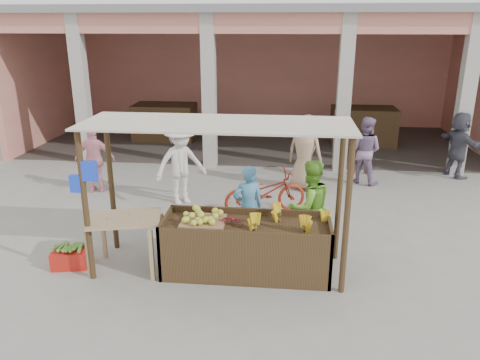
# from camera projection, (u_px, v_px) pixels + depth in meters

# --- Properties ---
(ground) EXTENTS (60.00, 60.00, 0.00)m
(ground) POSITION_uv_depth(u_px,v_px,m) (215.00, 269.00, 7.53)
(ground) COLOR gray
(ground) RESTS_ON ground
(market_building) EXTENTS (14.40, 6.40, 4.20)m
(market_building) POSITION_uv_depth(u_px,v_px,m) (258.00, 57.00, 15.06)
(market_building) COLOR tan
(market_building) RESTS_ON ground
(fruit_stall) EXTENTS (2.60, 0.95, 0.80)m
(fruit_stall) POSITION_uv_depth(u_px,v_px,m) (246.00, 249.00, 7.35)
(fruit_stall) COLOR #45321B
(fruit_stall) RESTS_ON ground
(stall_awning) EXTENTS (4.09, 1.35, 2.39)m
(stall_awning) POSITION_uv_depth(u_px,v_px,m) (213.00, 150.00, 6.95)
(stall_awning) COLOR #45321B
(stall_awning) RESTS_ON ground
(banana_heap) EXTENTS (1.23, 0.67, 0.22)m
(banana_heap) POSITION_uv_depth(u_px,v_px,m) (289.00, 219.00, 7.16)
(banana_heap) COLOR gold
(banana_heap) RESTS_ON fruit_stall
(melon_tray) EXTENTS (0.68, 0.59, 0.19)m
(melon_tray) POSITION_uv_depth(u_px,v_px,m) (203.00, 218.00, 7.25)
(melon_tray) COLOR #9D7251
(melon_tray) RESTS_ON fruit_stall
(berry_heap) EXTENTS (0.44, 0.36, 0.14)m
(berry_heap) POSITION_uv_depth(u_px,v_px,m) (229.00, 220.00, 7.22)
(berry_heap) COLOR maroon
(berry_heap) RESTS_ON fruit_stall
(side_table) EXTENTS (1.24, 0.97, 0.89)m
(side_table) POSITION_uv_depth(u_px,v_px,m) (125.00, 226.00, 7.33)
(side_table) COLOR tan
(side_table) RESTS_ON ground
(papaya_pile) EXTENTS (0.66, 0.38, 0.19)m
(papaya_pile) POSITION_uv_depth(u_px,v_px,m) (124.00, 212.00, 7.25)
(papaya_pile) COLOR #538A2D
(papaya_pile) RESTS_ON side_table
(red_crate) EXTENTS (0.63, 0.50, 0.29)m
(red_crate) POSITION_uv_depth(u_px,v_px,m) (71.00, 258.00, 7.59)
(red_crate) COLOR #B51B13
(red_crate) RESTS_ON ground
(plantain_bundle) EXTENTS (0.41, 0.29, 0.08)m
(plantain_bundle) POSITION_uv_depth(u_px,v_px,m) (69.00, 247.00, 7.53)
(plantain_bundle) COLOR #5A9737
(plantain_bundle) RESTS_ON red_crate
(produce_sacks) EXTENTS (0.73, 0.68, 0.55)m
(produce_sacks) POSITION_uv_depth(u_px,v_px,m) (360.00, 163.00, 12.25)
(produce_sacks) COLOR maroon
(produce_sacks) RESTS_ON ground
(vendor_blue) EXTENTS (0.72, 0.63, 1.59)m
(vendor_blue) POSITION_uv_depth(u_px,v_px,m) (248.00, 204.00, 8.05)
(vendor_blue) COLOR #488EC0
(vendor_blue) RESTS_ON ground
(vendor_green) EXTENTS (0.96, 0.82, 1.72)m
(vendor_green) POSITION_uv_depth(u_px,v_px,m) (310.00, 204.00, 7.88)
(vendor_green) COLOR #78C538
(vendor_green) RESTS_ON ground
(motorcycle) EXTENTS (1.23, 1.92, 0.95)m
(motorcycle) POSITION_uv_depth(u_px,v_px,m) (265.00, 191.00, 9.61)
(motorcycle) COLOR maroon
(motorcycle) RESTS_ON ground
(shopper_a) EXTENTS (1.37, 1.21, 1.93)m
(shopper_a) POSITION_uv_depth(u_px,v_px,m) (181.00, 161.00, 10.00)
(shopper_a) COLOR silver
(shopper_a) RESTS_ON ground
(shopper_b) EXTENTS (1.04, 0.65, 1.67)m
(shopper_b) POSITION_uv_depth(u_px,v_px,m) (95.00, 157.00, 10.73)
(shopper_b) COLOR pink
(shopper_b) RESTS_ON ground
(shopper_c) EXTENTS (1.13, 0.98, 1.97)m
(shopper_c) POSITION_uv_depth(u_px,v_px,m) (305.00, 149.00, 10.86)
(shopper_c) COLOR #A28263
(shopper_c) RESTS_ON ground
(shopper_d) EXTENTS (1.27, 1.76, 1.76)m
(shopper_d) POSITION_uv_depth(u_px,v_px,m) (459.00, 143.00, 11.79)
(shopper_d) COLOR #464652
(shopper_d) RESTS_ON ground
(shopper_f) EXTENTS (1.01, 0.88, 1.80)m
(shopper_f) POSITION_uv_depth(u_px,v_px,m) (365.00, 147.00, 11.32)
(shopper_f) COLOR gray
(shopper_f) RESTS_ON ground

